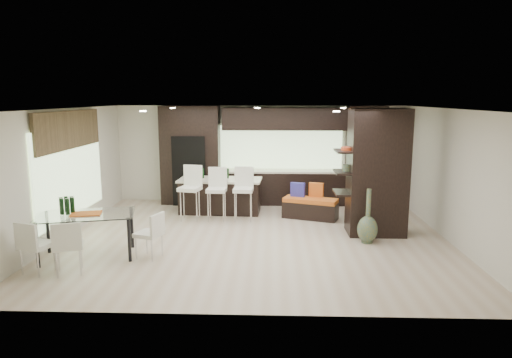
{
  "coord_description": "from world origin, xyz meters",
  "views": [
    {
      "loc": [
        0.35,
        -9.29,
        2.93
      ],
      "look_at": [
        0.0,
        0.6,
        1.15
      ],
      "focal_mm": 32.0,
      "sensor_mm": 36.0,
      "label": 1
    }
  ],
  "objects_px": {
    "chair_end": "(149,237)",
    "floor_vase": "(368,216)",
    "chair_far": "(37,249)",
    "bench": "(310,208)",
    "stool_left": "(190,198)",
    "chair_near": "(69,249)",
    "stool_right": "(243,199)",
    "stool_mid": "(217,199)",
    "kitchen_island": "(220,196)",
    "dining_table": "(87,236)"
  },
  "relations": [
    {
      "from": "bench",
      "to": "chair_near",
      "type": "height_order",
      "value": "chair_near"
    },
    {
      "from": "chair_near",
      "to": "chair_end",
      "type": "height_order",
      "value": "chair_near"
    },
    {
      "from": "stool_left",
      "to": "chair_end",
      "type": "height_order",
      "value": "stool_left"
    },
    {
      "from": "stool_right",
      "to": "chair_end",
      "type": "xyz_separation_m",
      "value": [
        -1.57,
        -2.65,
        -0.12
      ]
    },
    {
      "from": "stool_left",
      "to": "stool_right",
      "type": "distance_m",
      "value": 1.28
    },
    {
      "from": "kitchen_island",
      "to": "stool_left",
      "type": "bearing_deg",
      "value": -126.31
    },
    {
      "from": "kitchen_island",
      "to": "stool_right",
      "type": "distance_m",
      "value": 1.01
    },
    {
      "from": "floor_vase",
      "to": "chair_far",
      "type": "bearing_deg",
      "value": -162.76
    },
    {
      "from": "stool_left",
      "to": "chair_end",
      "type": "relative_size",
      "value": 1.34
    },
    {
      "from": "dining_table",
      "to": "chair_far",
      "type": "height_order",
      "value": "chair_far"
    },
    {
      "from": "stool_mid",
      "to": "chair_near",
      "type": "xyz_separation_m",
      "value": [
        -2.08,
        -3.45,
        -0.08
      ]
    },
    {
      "from": "stool_left",
      "to": "floor_vase",
      "type": "bearing_deg",
      "value": -8.86
    },
    {
      "from": "chair_near",
      "to": "chair_end",
      "type": "bearing_deg",
      "value": 13.87
    },
    {
      "from": "kitchen_island",
      "to": "chair_far",
      "type": "distance_m",
      "value": 4.96
    },
    {
      "from": "kitchen_island",
      "to": "bench",
      "type": "relative_size",
      "value": 1.59
    },
    {
      "from": "stool_right",
      "to": "dining_table",
      "type": "height_order",
      "value": "stool_right"
    },
    {
      "from": "stool_right",
      "to": "chair_end",
      "type": "height_order",
      "value": "stool_right"
    },
    {
      "from": "stool_left",
      "to": "dining_table",
      "type": "relative_size",
      "value": 0.62
    },
    {
      "from": "kitchen_island",
      "to": "chair_near",
      "type": "height_order",
      "value": "kitchen_island"
    },
    {
      "from": "kitchen_island",
      "to": "chair_end",
      "type": "height_order",
      "value": "kitchen_island"
    },
    {
      "from": "chair_near",
      "to": "chair_far",
      "type": "height_order",
      "value": "chair_near"
    },
    {
      "from": "floor_vase",
      "to": "chair_near",
      "type": "height_order",
      "value": "floor_vase"
    },
    {
      "from": "stool_left",
      "to": "floor_vase",
      "type": "xyz_separation_m",
      "value": [
        3.91,
        -1.61,
        0.03
      ]
    },
    {
      "from": "bench",
      "to": "chair_end",
      "type": "relative_size",
      "value": 1.66
    },
    {
      "from": "dining_table",
      "to": "chair_far",
      "type": "distance_m",
      "value": 0.95
    },
    {
      "from": "chair_end",
      "to": "chair_far",
      "type": "bearing_deg",
      "value": 134.07
    },
    {
      "from": "floor_vase",
      "to": "dining_table",
      "type": "height_order",
      "value": "floor_vase"
    },
    {
      "from": "stool_left",
      "to": "dining_table",
      "type": "distance_m",
      "value": 3.01
    },
    {
      "from": "stool_left",
      "to": "chair_near",
      "type": "xyz_separation_m",
      "value": [
        -1.43,
        -3.44,
        -0.1
      ]
    },
    {
      "from": "stool_right",
      "to": "bench",
      "type": "bearing_deg",
      "value": 10.99
    },
    {
      "from": "stool_right",
      "to": "kitchen_island",
      "type": "bearing_deg",
      "value": 131.8
    },
    {
      "from": "stool_right",
      "to": "dining_table",
      "type": "xyz_separation_m",
      "value": [
        -2.72,
        -2.65,
        -0.11
      ]
    },
    {
      "from": "chair_end",
      "to": "stool_right",
      "type": "bearing_deg",
      "value": -11.72
    },
    {
      "from": "stool_right",
      "to": "chair_end",
      "type": "distance_m",
      "value": 3.09
    },
    {
      "from": "dining_table",
      "to": "chair_far",
      "type": "xyz_separation_m",
      "value": [
        -0.53,
        -0.79,
        0.01
      ]
    },
    {
      "from": "chair_far",
      "to": "floor_vase",
      "type": "bearing_deg",
      "value": 35.88
    },
    {
      "from": "chair_end",
      "to": "floor_vase",
      "type": "bearing_deg",
      "value": -57.21
    },
    {
      "from": "stool_left",
      "to": "bench",
      "type": "bearing_deg",
      "value": 18.49
    },
    {
      "from": "kitchen_island",
      "to": "floor_vase",
      "type": "height_order",
      "value": "floor_vase"
    },
    {
      "from": "chair_near",
      "to": "stool_right",
      "type": "bearing_deg",
      "value": 31.0
    },
    {
      "from": "chair_end",
      "to": "stool_mid",
      "type": "bearing_deg",
      "value": -0.38
    },
    {
      "from": "kitchen_island",
      "to": "stool_right",
      "type": "bearing_deg",
      "value": -47.52
    },
    {
      "from": "stool_mid",
      "to": "bench",
      "type": "bearing_deg",
      "value": 8.68
    },
    {
      "from": "stool_left",
      "to": "bench",
      "type": "distance_m",
      "value": 2.93
    },
    {
      "from": "stool_left",
      "to": "chair_near",
      "type": "height_order",
      "value": "stool_left"
    },
    {
      "from": "kitchen_island",
      "to": "stool_mid",
      "type": "bearing_deg",
      "value": -87.01
    },
    {
      "from": "bench",
      "to": "floor_vase",
      "type": "height_order",
      "value": "floor_vase"
    },
    {
      "from": "bench",
      "to": "chair_end",
      "type": "height_order",
      "value": "chair_end"
    },
    {
      "from": "stool_right",
      "to": "bench",
      "type": "height_order",
      "value": "stool_right"
    },
    {
      "from": "stool_right",
      "to": "chair_end",
      "type": "bearing_deg",
      "value": -118.34
    }
  ]
}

